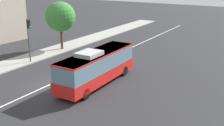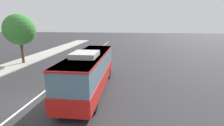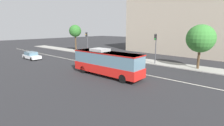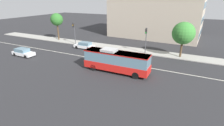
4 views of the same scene
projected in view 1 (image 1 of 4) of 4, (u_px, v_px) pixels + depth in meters
The scene contains 5 objects.
ground_plane at pixel (49, 85), 26.33m from camera, with size 160.00×160.00×0.00m, color #28282B.
lane_centre_line at pixel (49, 85), 26.32m from camera, with size 76.00×0.16×0.01m, color silver.
transit_bus at pixel (97, 66), 26.06m from camera, with size 10.03×2.64×3.46m.
traffic_light_mid_block at pixel (29, 33), 31.91m from camera, with size 0.32×0.62×5.20m.
street_tree_kerbside_centre at pixel (60, 17), 37.40m from camera, with size 4.04×4.04×6.63m.
Camera 1 is at (-17.69, -17.90, 9.97)m, focal length 44.47 mm.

